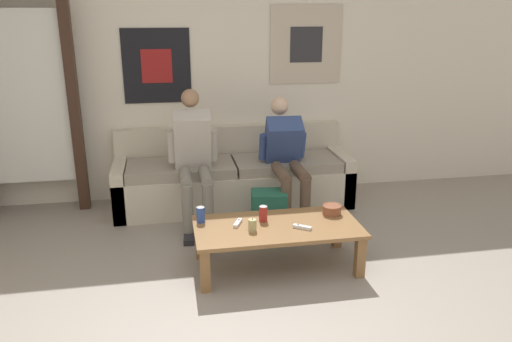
% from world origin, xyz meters
% --- Properties ---
extents(wall_back, '(10.00, 0.07, 2.55)m').
position_xyz_m(wall_back, '(0.00, 2.82, 1.28)').
color(wall_back, silver).
rests_on(wall_back, ground_plane).
extents(door_frame, '(1.00, 0.10, 2.15)m').
position_xyz_m(door_frame, '(-1.72, 2.60, 1.20)').
color(door_frame, '#382319').
rests_on(door_frame, ground_plane).
extents(couch, '(2.38, 0.74, 0.77)m').
position_xyz_m(couch, '(0.24, 2.45, 0.27)').
color(couch, beige).
rests_on(couch, ground_plane).
extents(coffee_table, '(1.27, 0.63, 0.35)m').
position_xyz_m(coffee_table, '(0.39, 1.04, 0.30)').
color(coffee_table, olive).
rests_on(coffee_table, ground_plane).
extents(person_seated_adult, '(0.47, 0.88, 1.23)m').
position_xyz_m(person_seated_adult, '(-0.17, 2.09, 0.66)').
color(person_seated_adult, gray).
rests_on(person_seated_adult, ground_plane).
extents(person_seated_teen, '(0.47, 0.98, 1.11)m').
position_xyz_m(person_seated_teen, '(0.71, 2.10, 0.61)').
color(person_seated_teen, brown).
rests_on(person_seated_teen, ground_plane).
extents(backpack, '(0.34, 0.31, 0.38)m').
position_xyz_m(backpack, '(0.46, 1.69, 0.18)').
color(backpack, '#1E5642').
rests_on(backpack, ground_plane).
extents(ceramic_bowl, '(0.16, 0.16, 0.08)m').
position_xyz_m(ceramic_bowl, '(0.87, 1.18, 0.40)').
color(ceramic_bowl, brown).
rests_on(ceramic_bowl, coffee_table).
extents(pillar_candle, '(0.06, 0.06, 0.10)m').
position_xyz_m(pillar_candle, '(0.18, 0.98, 0.40)').
color(pillar_candle, tan).
rests_on(pillar_candle, coffee_table).
extents(drink_can_blue, '(0.07, 0.07, 0.12)m').
position_xyz_m(drink_can_blue, '(-0.18, 1.21, 0.42)').
color(drink_can_blue, '#28479E').
rests_on(drink_can_blue, coffee_table).
extents(drink_can_red, '(0.07, 0.07, 0.12)m').
position_xyz_m(drink_can_red, '(0.30, 1.14, 0.42)').
color(drink_can_red, maroon).
rests_on(drink_can_red, coffee_table).
extents(game_controller_near_left, '(0.14, 0.11, 0.03)m').
position_xyz_m(game_controller_near_left, '(0.56, 0.95, 0.37)').
color(game_controller_near_left, white).
rests_on(game_controller_near_left, coffee_table).
extents(game_controller_near_right, '(0.09, 0.15, 0.03)m').
position_xyz_m(game_controller_near_right, '(0.09, 1.11, 0.37)').
color(game_controller_near_right, white).
rests_on(game_controller_near_right, coffee_table).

